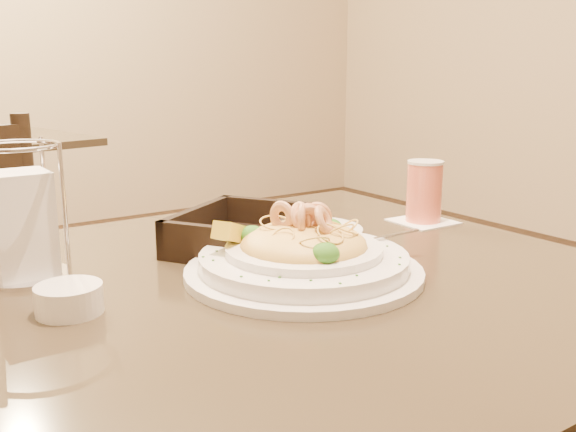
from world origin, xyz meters
TOP-DOWN VIEW (x-y plane):
  - main_table at (0.00, 0.00)m, footprint 0.90×0.90m
  - pasta_bowl at (0.00, -0.02)m, footprint 0.37×0.33m
  - drink_glass at (0.37, 0.11)m, footprint 0.11×0.11m
  - bread_basket at (0.00, 0.16)m, footprint 0.28×0.27m
  - napkin_caddy at (-0.32, 0.20)m, footprint 0.12×0.12m
  - side_plate at (0.15, 0.16)m, footprint 0.22×0.22m
  - butter_ramekin at (-0.31, 0.03)m, footprint 0.09×0.09m

SIDE VIEW (x-z plane):
  - main_table at x=0.00m, z-range 0.14..0.87m
  - side_plate at x=0.15m, z-range 0.73..0.74m
  - butter_ramekin at x=-0.31m, z-range 0.73..0.77m
  - bread_basket at x=0.00m, z-range 0.72..0.78m
  - pasta_bowl at x=0.00m, z-range 0.71..0.82m
  - drink_glass at x=0.37m, z-range 0.73..0.85m
  - napkin_caddy at x=-0.32m, z-range 0.72..0.91m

